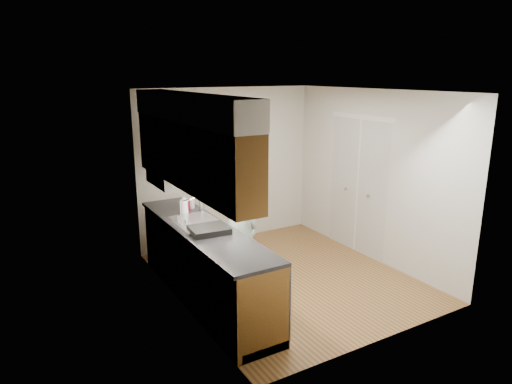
# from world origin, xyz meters

# --- Properties ---
(floor) EXTENTS (3.50, 3.50, 0.00)m
(floor) POSITION_xyz_m (0.00, 0.00, 0.00)
(floor) COLOR olive
(floor) RESTS_ON ground
(ceiling) EXTENTS (3.50, 3.50, 0.00)m
(ceiling) POSITION_xyz_m (0.00, 0.00, 2.50)
(ceiling) COLOR white
(ceiling) RESTS_ON wall_left
(wall_left) EXTENTS (0.02, 3.50, 2.50)m
(wall_left) POSITION_xyz_m (-1.50, 0.00, 1.25)
(wall_left) COLOR beige
(wall_left) RESTS_ON floor
(wall_right) EXTENTS (0.02, 3.50, 2.50)m
(wall_right) POSITION_xyz_m (1.50, 0.00, 1.25)
(wall_right) COLOR beige
(wall_right) RESTS_ON floor
(wall_back) EXTENTS (3.00, 0.02, 2.50)m
(wall_back) POSITION_xyz_m (0.00, 1.75, 1.25)
(wall_back) COLOR beige
(wall_back) RESTS_ON floor
(counter) EXTENTS (0.64, 2.80, 1.30)m
(counter) POSITION_xyz_m (-1.20, -0.00, 0.49)
(counter) COLOR brown
(counter) RESTS_ON floor
(upper_cabinets) EXTENTS (0.47, 2.80, 1.21)m
(upper_cabinets) POSITION_xyz_m (-1.33, 0.05, 1.95)
(upper_cabinets) COLOR brown
(upper_cabinets) RESTS_ON wall_left
(closet_door) EXTENTS (0.02, 1.22, 2.05)m
(closet_door) POSITION_xyz_m (1.49, 0.30, 1.02)
(closet_door) COLOR silver
(closet_door) RESTS_ON wall_right
(floor_mat) EXTENTS (0.59, 0.91, 0.02)m
(floor_mat) POSITION_xyz_m (-0.64, 0.19, 0.01)
(floor_mat) COLOR #5A5A5C
(floor_mat) RESTS_ON floor
(person) EXTENTS (0.62, 0.77, 1.89)m
(person) POSITION_xyz_m (-0.64, 0.19, 0.96)
(person) COLOR #A5C5C9
(person) RESTS_ON floor_mat
(soap_bottle_a) EXTENTS (0.12, 0.12, 0.27)m
(soap_bottle_a) POSITION_xyz_m (-1.21, 0.59, 1.08)
(soap_bottle_a) COLOR silver
(soap_bottle_a) RESTS_ON counter
(soap_bottle_b) EXTENTS (0.11, 0.11, 0.17)m
(soap_bottle_b) POSITION_xyz_m (-1.04, 0.79, 1.02)
(soap_bottle_b) COLOR silver
(soap_bottle_b) RESTS_ON counter
(soap_bottle_c) EXTENTS (0.17, 0.17, 0.16)m
(soap_bottle_c) POSITION_xyz_m (-1.10, 0.80, 1.02)
(soap_bottle_c) COLOR silver
(soap_bottle_c) RESTS_ON counter
(soda_can) EXTENTS (0.09, 0.09, 0.13)m
(soda_can) POSITION_xyz_m (-1.11, 0.73, 1.00)
(soda_can) COLOR #A51C2C
(soda_can) RESTS_ON counter
(steel_can) EXTENTS (0.08, 0.08, 0.13)m
(steel_can) POSITION_xyz_m (-0.95, 0.63, 1.01)
(steel_can) COLOR #A5A5AA
(steel_can) RESTS_ON counter
(dish_rack) EXTENTS (0.46, 0.40, 0.07)m
(dish_rack) POSITION_xyz_m (-1.23, -0.21, 0.97)
(dish_rack) COLOR black
(dish_rack) RESTS_ON counter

